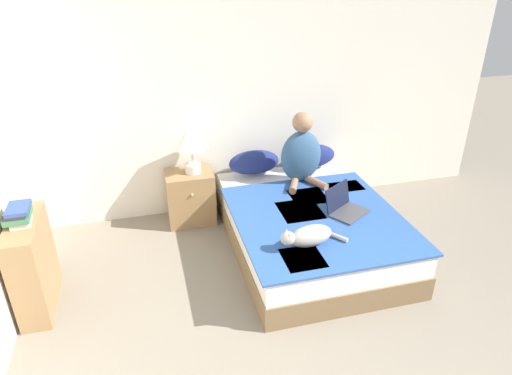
{
  "coord_description": "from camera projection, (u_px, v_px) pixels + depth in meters",
  "views": [
    {
      "loc": [
        -1.13,
        -0.74,
        2.5
      ],
      "look_at": [
        -0.27,
        2.48,
        0.79
      ],
      "focal_mm": 32.0,
      "sensor_mm": 36.0,
      "label": 1
    }
  ],
  "objects": [
    {
      "name": "nightstand",
      "position": [
        190.0,
        197.0,
        4.68
      ],
      "size": [
        0.47,
        0.37,
        0.55
      ],
      "color": "#937047",
      "rests_on": "ground_plane"
    },
    {
      "name": "bed",
      "position": [
        309.0,
        228.0,
        4.26
      ],
      "size": [
        1.45,
        1.93,
        0.44
      ],
      "color": "brown",
      "rests_on": "ground_plane"
    },
    {
      "name": "person_sitting",
      "position": [
        301.0,
        153.0,
        4.51
      ],
      "size": [
        0.41,
        0.4,
        0.72
      ],
      "color": "#33567A",
      "rests_on": "bed"
    },
    {
      "name": "table_lamp",
      "position": [
        191.0,
        139.0,
        4.41
      ],
      "size": [
        0.33,
        0.33,
        0.5
      ],
      "color": "beige",
      "rests_on": "nightstand"
    },
    {
      "name": "bookshelf",
      "position": [
        33.0,
        265.0,
        3.49
      ],
      "size": [
        0.22,
        0.65,
        0.76
      ],
      "color": "#99754C",
      "rests_on": "ground_plane"
    },
    {
      "name": "pillow_far",
      "position": [
        311.0,
        156.0,
        4.89
      ],
      "size": [
        0.53,
        0.23,
        0.26
      ],
      "color": "navy",
      "rests_on": "bed"
    },
    {
      "name": "cat_tabby",
      "position": [
        308.0,
        236.0,
        3.57
      ],
      "size": [
        0.57,
        0.23,
        0.18
      ],
      "rotation": [
        0.0,
        0.0,
        -3.01
      ],
      "color": "#A8A399",
      "rests_on": "bed"
    },
    {
      "name": "wall_back",
      "position": [
        252.0,
        90.0,
        4.61
      ],
      "size": [
        5.39,
        0.05,
        2.55
      ],
      "color": "silver",
      "rests_on": "ground_plane"
    },
    {
      "name": "book_stack_top",
      "position": [
        18.0,
        215.0,
        3.28
      ],
      "size": [
        0.19,
        0.24,
        0.14
      ],
      "color": "beige",
      "rests_on": "bookshelf"
    },
    {
      "name": "laptop_open",
      "position": [
        345.0,
        207.0,
        4.05
      ],
      "size": [
        0.43,
        0.41,
        0.24
      ],
      "rotation": [
        0.0,
        0.0,
        0.57
      ],
      "color": "#424247",
      "rests_on": "bed"
    },
    {
      "name": "pillow_near",
      "position": [
        254.0,
        162.0,
        4.74
      ],
      "size": [
        0.53,
        0.23,
        0.26
      ],
      "color": "navy",
      "rests_on": "bed"
    }
  ]
}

